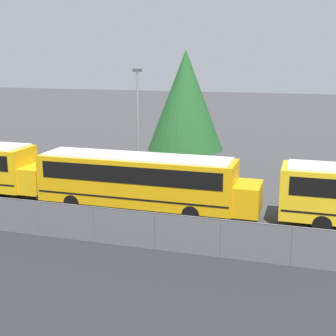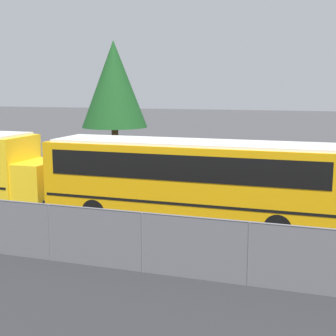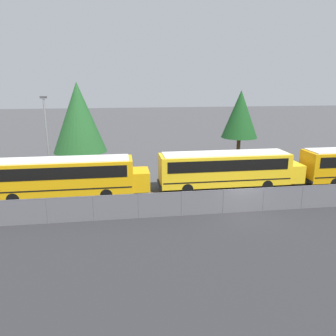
# 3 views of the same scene
# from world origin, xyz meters

# --- Properties ---
(school_bus_2) EXTENTS (12.73, 2.60, 3.21)m
(school_bus_2) POSITION_xyz_m (-13.04, 5.06, 1.90)
(school_bus_2) COLOR #EDA80F
(school_bus_2) RESTS_ON ground_plane
(light_pole) EXTENTS (0.60, 0.24, 7.82)m
(light_pole) POSITION_xyz_m (-15.47, 11.20, 4.30)
(light_pole) COLOR gray
(light_pole) RESTS_ON ground_plane
(tree_3) EXTENTS (5.46, 5.46, 9.12)m
(tree_3) POSITION_xyz_m (-12.72, 13.60, 5.56)
(tree_3) COLOR #51381E
(tree_3) RESTS_ON ground_plane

